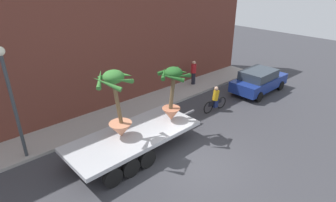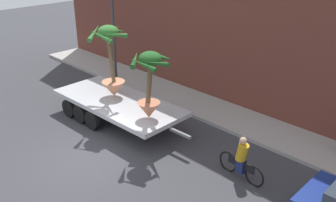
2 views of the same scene
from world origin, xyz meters
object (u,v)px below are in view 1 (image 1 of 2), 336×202
Objects in this scene: cyclist at (215,100)px; parked_car at (259,80)px; pedestrian_near_gate at (194,72)px; street_lamp at (10,91)px; potted_palm_middle at (173,93)px; flatbed_trailer at (129,140)px; potted_palm_rear at (117,106)px.

parked_car reaches higher than cyclist.
pedestrian_near_gate is 11.97m from street_lamp.
parked_car is (8.24, 0.31, -1.56)m from potted_palm_middle.
flatbed_trailer is 4.10× the size of pedestrian_near_gate.
parked_car is at bearing -56.23° from pedestrian_near_gate.
cyclist is 4.05m from pedestrian_near_gate.
potted_palm_rear is (-0.34, 0.18, 1.70)m from flatbed_trailer.
potted_palm_middle is 8.39m from parked_car.
flatbed_trailer is 1.74m from potted_palm_rear.
potted_palm_rear is 11.12m from parked_car.
pedestrian_near_gate is (1.90, 3.55, 0.37)m from cyclist.
street_lamp reaches higher than potted_palm_middle.
potted_palm_middle is 1.53× the size of pedestrian_near_gate.
potted_palm_rear is 4.19m from street_lamp.
flatbed_trailer is at bearing 176.04° from potted_palm_middle.
potted_palm_middle is (2.75, -0.34, -0.09)m from potted_palm_rear.
flatbed_trailer is 2.31× the size of potted_palm_rear.
potted_palm_middle is at bearing -177.81° from parked_car.
street_lamp is (-9.81, 2.48, 2.56)m from cyclist.
pedestrian_near_gate reaches higher than parked_car.
pedestrian_near_gate is at bearing 34.87° from potted_palm_middle.
potted_palm_rear is at bearing 152.36° from flatbed_trailer.
potted_palm_rear is 2.78m from potted_palm_middle.
pedestrian_near_gate is (-2.47, 3.70, 0.21)m from parked_car.
cyclist is at bearing -14.18° from street_lamp.
flatbed_trailer is at bearing -27.64° from potted_palm_rear.
potted_palm_rear is 0.69× the size of parked_car.
cyclist is 4.38m from parked_car.
pedestrian_near_gate is (8.18, 3.85, 0.27)m from flatbed_trailer.
flatbed_trailer is 3.81× the size of cyclist.
cyclist is at bearing 2.69° from flatbed_trailer.
flatbed_trailer is 9.05m from pedestrian_near_gate.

